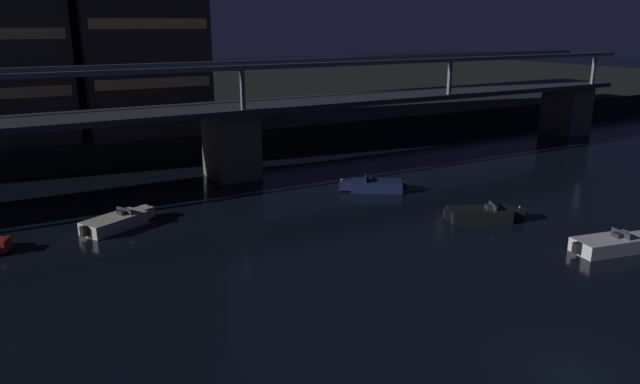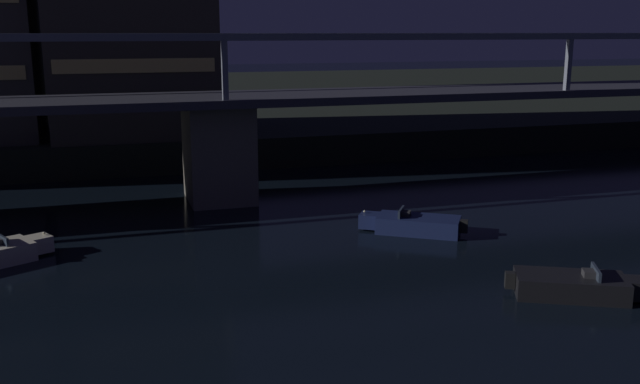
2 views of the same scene
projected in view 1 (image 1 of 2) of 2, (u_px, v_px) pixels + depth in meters
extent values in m
plane|color=black|center=(573.00, 376.00, 21.51)|extent=(400.00, 400.00, 0.00)
cube|color=black|center=(115.00, 101.00, 89.39)|extent=(240.00, 80.00, 2.20)
cube|color=#605B51|center=(231.00, 144.00, 48.83)|extent=(3.60, 4.40, 5.55)
cube|color=#605B51|center=(566.00, 110.00, 68.62)|extent=(3.60, 4.40, 5.55)
cube|color=#33333D|center=(230.00, 108.00, 48.01)|extent=(89.20, 6.40, 0.45)
cube|color=slate|center=(242.00, 68.00, 44.64)|extent=(89.20, 0.36, 0.36)
cube|color=slate|center=(215.00, 63.00, 49.49)|extent=(89.20, 0.36, 0.36)
cube|color=slate|center=(243.00, 89.00, 45.08)|extent=(0.30, 0.30, 3.20)
cube|color=slate|center=(450.00, 77.00, 54.97)|extent=(0.30, 0.30, 3.20)
cube|color=slate|center=(594.00, 69.00, 64.87)|extent=(0.30, 0.30, 3.20)
cube|color=#F2D172|center=(9.00, 93.00, 48.26)|extent=(9.62, 0.10, 0.90)
cube|color=#F2D172|center=(1.00, 34.00, 46.96)|extent=(9.62, 0.10, 0.90)
cube|color=#F2D172|center=(154.00, 83.00, 52.57)|extent=(10.23, 0.10, 0.90)
cube|color=#F2D172|center=(150.00, 24.00, 51.16)|extent=(10.23, 0.10, 0.90)
cube|color=silver|center=(608.00, 245.00, 33.17)|extent=(4.18, 2.52, 0.80)
cube|color=#283342|center=(621.00, 234.00, 33.27)|extent=(0.36, 1.34, 0.36)
cube|color=#262628|center=(617.00, 235.00, 33.21)|extent=(0.50, 0.63, 0.24)
cube|color=black|center=(577.00, 248.00, 32.49)|extent=(0.42, 0.42, 0.60)
cube|color=black|center=(479.00, 215.00, 38.44)|extent=(4.30, 3.36, 0.80)
cube|color=black|center=(515.00, 213.00, 38.55)|extent=(1.25, 1.29, 0.70)
cube|color=#283342|center=(493.00, 206.00, 38.32)|extent=(0.69, 1.25, 0.36)
cube|color=#262628|center=(489.00, 207.00, 38.33)|extent=(0.61, 0.68, 0.24)
cube|color=black|center=(447.00, 214.00, 38.30)|extent=(0.48, 0.48, 0.60)
sphere|color=beige|center=(520.00, 207.00, 38.44)|extent=(0.12, 0.12, 0.12)
cube|color=#19234C|center=(376.00, 186.00, 45.27)|extent=(4.26, 3.65, 0.80)
cube|color=#19234C|center=(345.00, 185.00, 45.41)|extent=(1.30, 1.32, 0.70)
cube|color=#283342|center=(365.00, 178.00, 45.17)|extent=(0.83, 1.18, 0.36)
cube|color=#262628|center=(369.00, 179.00, 45.17)|extent=(0.64, 0.69, 0.24)
cube|color=black|center=(404.00, 185.00, 45.11)|extent=(0.50, 0.50, 0.60)
sphere|color=beige|center=(342.00, 179.00, 45.30)|extent=(0.12, 0.12, 0.12)
cube|color=beige|center=(114.00, 223.00, 36.85)|extent=(4.30, 3.39, 0.80)
cube|color=beige|center=(144.00, 212.00, 38.77)|extent=(1.25, 1.29, 0.70)
cube|color=#283342|center=(124.00, 211.00, 37.38)|extent=(0.71, 1.25, 0.36)
cube|color=#262628|center=(121.00, 213.00, 37.19)|extent=(0.61, 0.68, 0.24)
cube|color=black|center=(84.00, 231.00, 35.09)|extent=(0.48, 0.48, 0.60)
sphere|color=beige|center=(147.00, 205.00, 38.86)|extent=(0.12, 0.12, 0.12)
cube|color=maroon|center=(0.00, 245.00, 33.03)|extent=(1.22, 1.27, 0.70)
sphere|color=red|center=(3.00, 238.00, 32.93)|extent=(0.12, 0.12, 0.12)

